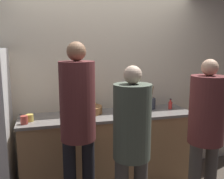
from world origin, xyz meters
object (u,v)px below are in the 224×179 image
object	(u,v)px
person_center	(132,138)
utensil_crock	(151,103)
person_left	(78,118)
cup_red	(24,120)
bottle_green	(124,106)
fruit_bowl	(89,110)
cup_yellow	(30,118)
person_right	(206,124)
bottle_red	(170,105)

from	to	relation	value
person_center	utensil_crock	world-z (taller)	person_center
person_left	cup_red	world-z (taller)	person_left
bottle_green	fruit_bowl	bearing A→B (deg)	170.33
fruit_bowl	cup_yellow	xyz separation A→B (m)	(-0.72, -0.17, -0.01)
person_right	utensil_crock	size ratio (longest dim) A/B	5.29
person_center	bottle_green	size ratio (longest dim) A/B	7.01
person_right	utensil_crock	xyz separation A→B (m)	(-0.19, 0.95, 0.02)
person_left	cup_yellow	size ratio (longest dim) A/B	22.02
person_left	cup_yellow	distance (m)	0.74
fruit_bowl	utensil_crock	distance (m)	0.88
person_center	person_right	xyz separation A→B (m)	(0.85, 0.10, 0.03)
bottle_green	person_center	bearing A→B (deg)	-103.63
person_left	bottle_red	bearing A→B (deg)	24.98
person_right	cup_red	xyz separation A→B (m)	(-1.84, 0.69, -0.01)
cup_yellow	person_left	bearing A→B (deg)	-48.12
person_left	cup_red	bearing A→B (deg)	140.05
utensil_crock	person_left	bearing A→B (deg)	-147.09
bottle_red	cup_yellow	distance (m)	1.84
person_center	bottle_green	world-z (taller)	person_center
bottle_red	cup_yellow	xyz separation A→B (m)	(-1.84, -0.09, -0.02)
fruit_bowl	cup_yellow	world-z (taller)	fruit_bowl
person_right	cup_yellow	xyz separation A→B (m)	(-1.78, 0.78, -0.02)
fruit_bowl	bottle_green	xyz separation A→B (m)	(0.45, -0.08, 0.04)
fruit_bowl	cup_yellow	bearing A→B (deg)	-166.96
person_center	fruit_bowl	bearing A→B (deg)	101.77
person_left	bottle_red	world-z (taller)	person_left
person_center	utensil_crock	distance (m)	1.24
cup_yellow	utensil_crock	bearing A→B (deg)	6.18
person_right	bottle_green	xyz separation A→B (m)	(-0.62, 0.87, 0.03)
fruit_bowl	utensil_crock	xyz separation A→B (m)	(0.88, 0.01, 0.03)
fruit_bowl	bottle_green	distance (m)	0.46
fruit_bowl	bottle_red	world-z (taller)	bottle_red
bottle_red	cup_red	xyz separation A→B (m)	(-1.89, -0.18, -0.01)
person_left	person_right	world-z (taller)	person_left
utensil_crock	bottle_red	xyz separation A→B (m)	(0.25, -0.08, -0.02)
person_left	bottle_green	world-z (taller)	person_left
bottle_green	cup_red	world-z (taller)	bottle_green
fruit_bowl	bottle_red	bearing A→B (deg)	-3.95
utensil_crock	cup_yellow	bearing A→B (deg)	-173.82
person_right	cup_red	size ratio (longest dim) A/B	17.99
person_right	person_left	bearing A→B (deg)	169.66
fruit_bowl	cup_yellow	size ratio (longest dim) A/B	4.21
person_left	fruit_bowl	distance (m)	0.75
fruit_bowl	cup_red	world-z (taller)	fruit_bowl
bottle_green	person_left	bearing A→B (deg)	-137.14
person_left	cup_red	xyz separation A→B (m)	(-0.54, 0.45, -0.11)
fruit_bowl	bottle_red	distance (m)	1.13
fruit_bowl	bottle_red	size ratio (longest dim) A/B	2.44
person_right	cup_yellow	size ratio (longest dim) A/B	20.01
person_left	fruit_bowl	bearing A→B (deg)	72.06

